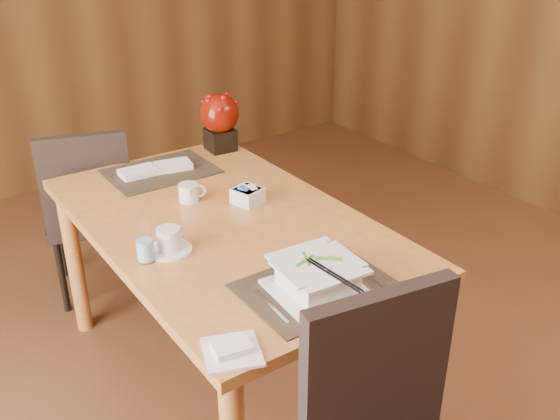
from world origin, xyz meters
TOP-DOWN VIEW (x-y plane):
  - dining_table at (0.00, 0.60)m, footprint 0.90×1.50m
  - placemat_near at (0.00, 0.05)m, footprint 0.45×0.33m
  - placemat_far at (0.00, 1.15)m, footprint 0.45×0.33m
  - soup_setting at (-0.02, 0.02)m, footprint 0.28×0.28m
  - coffee_cup at (-0.27, 0.51)m, footprint 0.15×0.15m
  - water_glass at (-0.36, 0.49)m, footprint 0.07×0.07m
  - creamer_jug at (-0.03, 0.82)m, footprint 0.13×0.13m
  - sugar_caddy at (0.15, 0.67)m, footprint 0.13×0.13m
  - berry_decor at (0.35, 1.24)m, footprint 0.18×0.18m
  - napkins_far at (-0.01, 1.15)m, footprint 0.32×0.15m
  - bread_plate at (-0.37, -0.07)m, footprint 0.19×0.19m
  - far_chair at (-0.22, 1.51)m, footprint 0.52×0.52m

SIDE VIEW (x-z plane):
  - far_chair at x=-0.22m, z-range 0.06..0.95m
  - dining_table at x=0.00m, z-range 0.28..1.03m
  - placemat_near at x=0.00m, z-range 0.75..0.76m
  - placemat_far at x=0.00m, z-range 0.75..0.76m
  - bread_plate at x=-0.37m, z-range 0.75..0.76m
  - napkins_far at x=-0.01m, z-range 0.76..0.78m
  - sugar_caddy at x=0.15m, z-range 0.75..0.81m
  - creamer_jug at x=-0.03m, z-range 0.75..0.82m
  - coffee_cup at x=-0.27m, z-range 0.74..0.83m
  - soup_setting at x=-0.02m, z-range 0.75..0.86m
  - water_glass at x=-0.36m, z-range 0.75..0.89m
  - berry_decor at x=0.35m, z-range 0.77..1.04m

